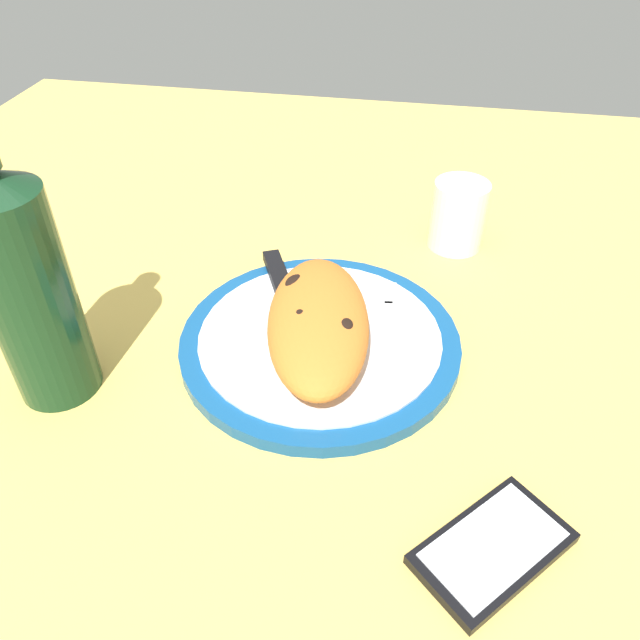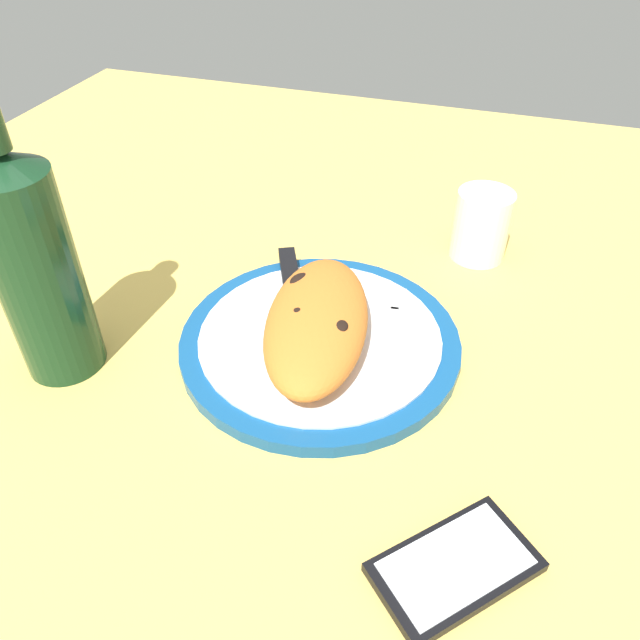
% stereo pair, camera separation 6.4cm
% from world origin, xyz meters
% --- Properties ---
extents(ground_plane, '(1.50, 1.50, 0.03)m').
position_xyz_m(ground_plane, '(0.00, 0.00, -0.01)').
color(ground_plane, '#DBB756').
extents(plate, '(0.30, 0.30, 0.02)m').
position_xyz_m(plate, '(0.00, 0.00, 0.01)').
color(plate, navy).
rests_on(plate, ground_plane).
extents(calzone, '(0.24, 0.14, 0.05)m').
position_xyz_m(calzone, '(-0.01, -0.00, 0.04)').
color(calzone, orange).
rests_on(calzone, plate).
extents(fork, '(0.17, 0.04, 0.00)m').
position_xyz_m(fork, '(0.03, -0.07, 0.02)').
color(fork, silver).
rests_on(fork, plate).
extents(knife, '(0.21, 0.11, 0.01)m').
position_xyz_m(knife, '(0.06, 0.05, 0.02)').
color(knife, silver).
rests_on(knife, plate).
extents(smartphone, '(0.14, 0.14, 0.01)m').
position_xyz_m(smartphone, '(-0.21, -0.18, 0.01)').
color(smartphone, black).
rests_on(smartphone, ground_plane).
extents(water_glass, '(0.07, 0.07, 0.09)m').
position_xyz_m(water_glass, '(0.23, -0.14, 0.04)').
color(water_glass, silver).
rests_on(water_glass, ground_plane).
extents(wine_bottle, '(0.08, 0.08, 0.30)m').
position_xyz_m(wine_bottle, '(-0.10, 0.25, 0.12)').
color(wine_bottle, '#14381E').
rests_on(wine_bottle, ground_plane).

